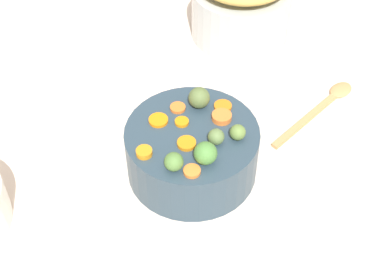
# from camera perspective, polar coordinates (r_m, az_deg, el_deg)

# --- Properties ---
(tabletop) EXTENTS (2.40, 2.40, 0.02)m
(tabletop) POSITION_cam_1_polar(r_m,az_deg,el_deg) (1.07, -1.50, -4.09)
(tabletop) COLOR beige
(tabletop) RESTS_ON ground
(serving_bowl_carrots) EXTENTS (0.24, 0.24, 0.10)m
(serving_bowl_carrots) POSITION_cam_1_polar(r_m,az_deg,el_deg) (1.02, 0.00, -2.42)
(serving_bowl_carrots) COLOR #2B3F4D
(serving_bowl_carrots) RESTS_ON tabletop
(metal_pot) EXTENTS (0.23, 0.23, 0.12)m
(metal_pot) POSITION_cam_1_polar(r_m,az_deg,el_deg) (1.35, 5.04, 11.81)
(metal_pot) COLOR #B0BABB
(metal_pot) RESTS_ON tabletop
(carrot_slice_0) EXTENTS (0.04, 0.04, 0.01)m
(carrot_slice_0) POSITION_cam_1_polar(r_m,az_deg,el_deg) (1.00, 3.08, 1.16)
(carrot_slice_0) COLOR orange
(carrot_slice_0) RESTS_ON serving_bowl_carrots
(carrot_slice_1) EXTENTS (0.05, 0.05, 0.01)m
(carrot_slice_1) POSITION_cam_1_polar(r_m,az_deg,el_deg) (0.96, -0.56, -1.59)
(carrot_slice_1) COLOR orange
(carrot_slice_1) RESTS_ON serving_bowl_carrots
(carrot_slice_2) EXTENTS (0.04, 0.04, 0.01)m
(carrot_slice_2) POSITION_cam_1_polar(r_m,az_deg,el_deg) (1.02, 3.20, 2.26)
(carrot_slice_2) COLOR orange
(carrot_slice_2) RESTS_ON serving_bowl_carrots
(carrot_slice_3) EXTENTS (0.05, 0.05, 0.01)m
(carrot_slice_3) POSITION_cam_1_polar(r_m,az_deg,el_deg) (1.00, -3.48, 0.81)
(carrot_slice_3) COLOR orange
(carrot_slice_3) RESTS_ON serving_bowl_carrots
(carrot_slice_4) EXTENTS (0.04, 0.04, 0.01)m
(carrot_slice_4) POSITION_cam_1_polar(r_m,az_deg,el_deg) (0.92, -0.00, -4.47)
(carrot_slice_4) COLOR orange
(carrot_slice_4) RESTS_ON serving_bowl_carrots
(carrot_slice_5) EXTENTS (0.04, 0.04, 0.01)m
(carrot_slice_5) POSITION_cam_1_polar(r_m,az_deg,el_deg) (0.94, -4.96, -2.50)
(carrot_slice_5) COLOR orange
(carrot_slice_5) RESTS_ON serving_bowl_carrots
(carrot_slice_6) EXTENTS (0.03, 0.03, 0.01)m
(carrot_slice_6) POSITION_cam_1_polar(r_m,az_deg,el_deg) (0.99, -1.06, 0.63)
(carrot_slice_6) COLOR orange
(carrot_slice_6) RESTS_ON serving_bowl_carrots
(carrot_slice_7) EXTENTS (0.04, 0.04, 0.01)m
(carrot_slice_7) POSITION_cam_1_polar(r_m,az_deg,el_deg) (1.02, -1.48, 2.10)
(carrot_slice_7) COLOR orange
(carrot_slice_7) RESTS_ON serving_bowl_carrots
(brussels_sprout_0) EXTENTS (0.03, 0.03, 0.03)m
(brussels_sprout_0) POSITION_cam_1_polar(r_m,az_deg,el_deg) (0.96, 4.73, -0.45)
(brussels_sprout_0) COLOR olive
(brussels_sprout_0) RESTS_ON serving_bowl_carrots
(brussels_sprout_1) EXTENTS (0.04, 0.04, 0.04)m
(brussels_sprout_1) POSITION_cam_1_polar(r_m,az_deg,el_deg) (1.02, 0.74, 3.14)
(brussels_sprout_1) COLOR #556B39
(brussels_sprout_1) RESTS_ON serving_bowl_carrots
(brussels_sprout_2) EXTENTS (0.04, 0.04, 0.04)m
(brussels_sprout_2) POSITION_cam_1_polar(r_m,az_deg,el_deg) (0.92, 1.40, -2.61)
(brussels_sprout_2) COLOR #49813A
(brussels_sprout_2) RESTS_ON serving_bowl_carrots
(brussels_sprout_3) EXTENTS (0.03, 0.03, 0.03)m
(brussels_sprout_3) POSITION_cam_1_polar(r_m,az_deg,el_deg) (0.91, -1.89, -3.49)
(brussels_sprout_3) COLOR #4F7A39
(brussels_sprout_3) RESTS_ON serving_bowl_carrots
(brussels_sprout_4) EXTENTS (0.03, 0.03, 0.03)m
(brussels_sprout_4) POSITION_cam_1_polar(r_m,az_deg,el_deg) (0.95, 2.50, -0.90)
(brussels_sprout_4) COLOR #5A7641
(brussels_sprout_4) RESTS_ON serving_bowl_carrots
(wooden_spoon) EXTENTS (0.22, 0.19, 0.01)m
(wooden_spoon) POSITION_cam_1_polar(r_m,az_deg,el_deg) (1.21, 13.59, 2.52)
(wooden_spoon) COLOR tan
(wooden_spoon) RESTS_ON tabletop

